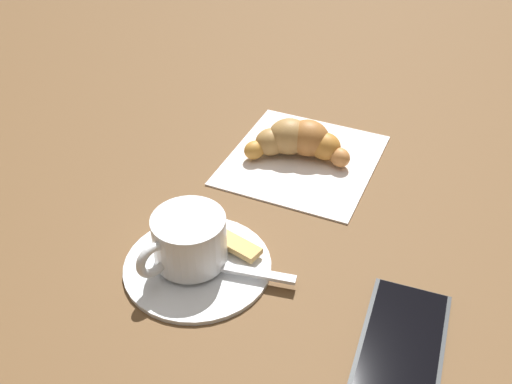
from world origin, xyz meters
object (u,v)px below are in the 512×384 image
(croissant, at_px, (298,140))
(napkin, at_px, (303,159))
(saucer, at_px, (197,264))
(teaspoon, at_px, (209,264))
(espresso_cup, at_px, (188,240))
(sugar_packet, at_px, (229,241))
(cell_phone, at_px, (401,350))

(croissant, bearing_deg, napkin, -123.70)
(croissant, bearing_deg, saucer, 169.98)
(teaspoon, distance_m, croissant, 0.21)
(saucer, relative_size, espresso_cup, 1.58)
(espresso_cup, height_order, napkin, espresso_cup)
(saucer, distance_m, napkin, 0.20)
(saucer, relative_size, sugar_packet, 2.03)
(croissant, height_order, cell_phone, croissant)
(espresso_cup, relative_size, cell_phone, 0.61)
(croissant, xyz_separation_m, cell_phone, (-0.24, -0.15, -0.02))
(saucer, relative_size, teaspoon, 1.14)
(espresso_cup, xyz_separation_m, cell_phone, (-0.03, -0.20, -0.03))
(espresso_cup, xyz_separation_m, croissant, (0.20, -0.04, -0.01))
(saucer, xyz_separation_m, sugar_packet, (0.03, -0.02, 0.01))
(espresso_cup, relative_size, teaspoon, 0.72)
(sugar_packet, relative_size, croissant, 0.53)
(saucer, height_order, napkin, saucer)
(saucer, distance_m, espresso_cup, 0.03)
(sugar_packet, height_order, napkin, sugar_packet)
(cell_phone, bearing_deg, espresso_cup, 80.41)
(sugar_packet, distance_m, napkin, 0.17)
(napkin, bearing_deg, saucer, 167.62)
(saucer, xyz_separation_m, croissant, (0.20, -0.04, 0.02))
(sugar_packet, bearing_deg, teaspoon, 98.24)
(saucer, distance_m, sugar_packet, 0.04)
(croissant, relative_size, cell_phone, 0.89)
(espresso_cup, distance_m, teaspoon, 0.03)
(sugar_packet, distance_m, cell_phone, 0.18)
(sugar_packet, bearing_deg, croissant, -77.24)
(teaspoon, height_order, sugar_packet, teaspoon)
(saucer, relative_size, croissant, 1.07)
(saucer, xyz_separation_m, espresso_cup, (-0.00, 0.01, 0.03))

